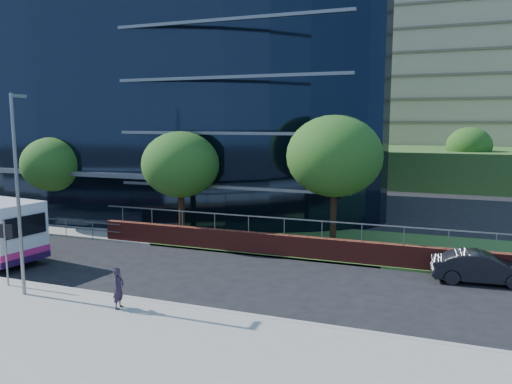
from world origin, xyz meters
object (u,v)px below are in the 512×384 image
at_px(streetlight_east, 18,189).
at_px(tree_far_d, 335,156).
at_px(street_sign, 5,239).
at_px(tree_far_c, 181,165).
at_px(pedestrian, 119,288).
at_px(tree_dist_e, 469,146).
at_px(parked_car, 481,268).
at_px(tree_far_b, 54,164).

bearing_deg(streetlight_east, tree_far_d, 50.60).
bearing_deg(street_sign, tree_far_d, 45.22).
bearing_deg(tree_far_c, streetlight_east, -95.11).
bearing_deg(pedestrian, streetlight_east, 81.05).
xyz_separation_m(tree_far_c, pedestrian, (3.53, -11.14, -3.60)).
bearing_deg(streetlight_east, tree_dist_e, 66.89).
xyz_separation_m(street_sign, tree_dist_e, (19.50, 41.59, 2.39)).
distance_m(tree_far_c, streetlight_east, 11.22).
height_order(street_sign, tree_dist_e, tree_dist_e).
xyz_separation_m(street_sign, pedestrian, (6.03, -0.55, -1.22)).
height_order(tree_far_c, pedestrian, tree_far_c).
xyz_separation_m(tree_far_d, parked_car, (7.39, -3.62, -4.49)).
distance_m(tree_dist_e, streetlight_east, 45.85).
relative_size(tree_dist_e, pedestrian, 4.17).
bearing_deg(parked_car, street_sign, 106.98).
distance_m(tree_far_b, streetlight_east, 14.74).
bearing_deg(parked_car, tree_far_b, 77.37).
relative_size(tree_far_c, tree_far_d, 0.87).
bearing_deg(tree_far_c, street_sign, -103.29).
relative_size(tree_far_c, parked_car, 1.55).
height_order(street_sign, tree_far_d, tree_far_d).
relative_size(tree_far_c, tree_dist_e, 1.00).
relative_size(tree_far_b, pedestrian, 3.87).
bearing_deg(tree_far_b, streetlight_east, -52.37).
bearing_deg(tree_far_d, tree_far_b, -178.49).
height_order(street_sign, tree_far_c, tree_far_c).
xyz_separation_m(tree_far_b, streetlight_east, (9.00, -11.67, 0.23)).
height_order(tree_far_c, tree_dist_e, same).
xyz_separation_m(tree_far_c, tree_dist_e, (17.00, 31.00, 0.00)).
relative_size(street_sign, parked_car, 0.66).
distance_m(tree_dist_e, parked_car, 33.84).
height_order(tree_far_d, parked_car, tree_far_d).
distance_m(streetlight_east, parked_car, 19.74).
bearing_deg(tree_far_b, pedestrian, -40.70).
bearing_deg(tree_far_c, tree_far_d, 6.34).
bearing_deg(tree_far_d, street_sign, -134.78).
bearing_deg(parked_car, tree_far_d, 58.04).
distance_m(tree_far_d, streetlight_east, 15.77).
xyz_separation_m(tree_far_b, tree_far_d, (19.00, 0.50, 0.98)).
bearing_deg(tree_far_d, streetlight_east, -129.40).
bearing_deg(tree_far_c, pedestrian, -72.42).
xyz_separation_m(tree_far_b, parked_car, (26.39, -3.12, -3.52)).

